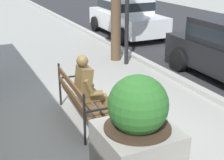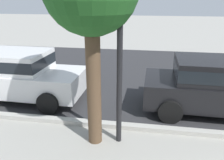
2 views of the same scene
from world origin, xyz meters
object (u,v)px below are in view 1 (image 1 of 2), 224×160
at_px(parked_car_white, 126,15).
at_px(concrete_planter, 137,130).
at_px(park_bench, 79,96).
at_px(bronze_statue_seated, 91,90).

bearing_deg(parked_car_white, concrete_planter, -26.97).
distance_m(park_bench, parked_car_white, 7.79).
xyz_separation_m(park_bench, parked_car_white, (-6.40, 4.43, 0.30)).
distance_m(park_bench, bronze_statue_seated, 0.28).
bearing_deg(concrete_planter, bronze_statue_seated, -179.41).
height_order(bronze_statue_seated, concrete_planter, concrete_planter).
xyz_separation_m(park_bench, bronze_statue_seated, (0.12, 0.21, 0.12)).
height_order(bronze_statue_seated, parked_car_white, parked_car_white).
bearing_deg(concrete_planter, parked_car_white, 153.03).
height_order(park_bench, concrete_planter, concrete_planter).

